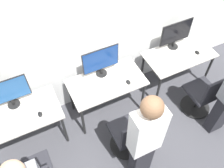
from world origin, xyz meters
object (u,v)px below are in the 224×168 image
Objects in this scene: keyboard_left at (19,121)px; mouse_right at (197,52)px; keyboard_center at (110,88)px; monitor_right at (176,34)px; mouse_center at (128,82)px; mouse_left at (40,114)px; office_chair_right at (203,96)px; office_chair_center at (129,136)px; keyboard_right at (183,58)px; monitor_left at (8,92)px; monitor_center at (101,61)px; person_center at (145,140)px.

keyboard_left is 2.84m from mouse_right.
monitor_right is at bearing 14.09° from keyboard_center.
mouse_center is 1.00× the size of mouse_right.
mouse_left and mouse_right have the same top height.
office_chair_right reaches higher than mouse_right.
keyboard_left is at bearing 174.32° from mouse_left.
keyboard_center is 0.43× the size of office_chair_center.
office_chair_center is at bearing -176.17° from office_chair_right.
keyboard_center is at bearing -179.13° from mouse_right.
keyboard_right is (0.00, -0.29, -0.26)m from monitor_right.
monitor_left is 1.00× the size of monitor_center.
keyboard_left and keyboard_center have the same top height.
office_chair_center is (1.27, -0.95, -0.61)m from monitor_left.
mouse_right is 0.70m from office_chair_right.
mouse_center is 0.23× the size of keyboard_right.
monitor_right is at bearing 44.44° from person_center.
mouse_left is 1.02m from keyboard_center.
office_chair_center is (-0.03, -0.63, -0.35)m from keyboard_center.
keyboard_right is (1.29, -0.27, -0.26)m from monitor_center.
monitor_center is (1.02, 0.30, 0.25)m from mouse_left.
monitor_left is 6.10× the size of mouse_right.
office_chair_center is at bearing -157.51° from mouse_right.
monitor_left is 2.83m from office_chair_right.
person_center is at bearing -94.69° from office_chair_center.
mouse_left is 0.16× the size of monitor_center.
keyboard_left is at bearing 177.83° from mouse_center.
mouse_right is (1.61, 1.02, -0.22)m from person_center.
person_center is at bearing -135.56° from monitor_right.
monitor_right is 1.06m from office_chair_right.
keyboard_center is (1.29, -0.03, 0.00)m from keyboard_left.
person_center is 1.57m from office_chair_right.
mouse_right reaches higher than keyboard_center.
keyboard_center is 1.36m from monitor_right.
person_center is at bearing -142.60° from keyboard_right.
mouse_center is 1.02m from keyboard_right.
monitor_center is at bearing 129.38° from mouse_center.
monitor_center is 1.34m from keyboard_right.
office_chair_center is 1.74m from monitor_right.
person_center is (1.24, -1.03, 0.23)m from keyboard_left.
mouse_left is 1.00× the size of mouse_center.
office_chair_right is (1.39, 0.46, -0.58)m from person_center.
keyboard_right is at bearing 0.69° from mouse_left.
mouse_right is at bearing 0.87° from keyboard_center.
mouse_right is (2.84, -0.01, 0.01)m from keyboard_left.
office_chair_right is at bearing 3.83° from office_chair_center.
monitor_right is (2.58, 0.29, 0.26)m from keyboard_left.
keyboard_left is 4.41× the size of mouse_left.
keyboard_left is 1.00× the size of keyboard_center.
mouse_right is at bearing -2.11° from keyboard_right.
keyboard_right is 4.41× the size of mouse_right.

